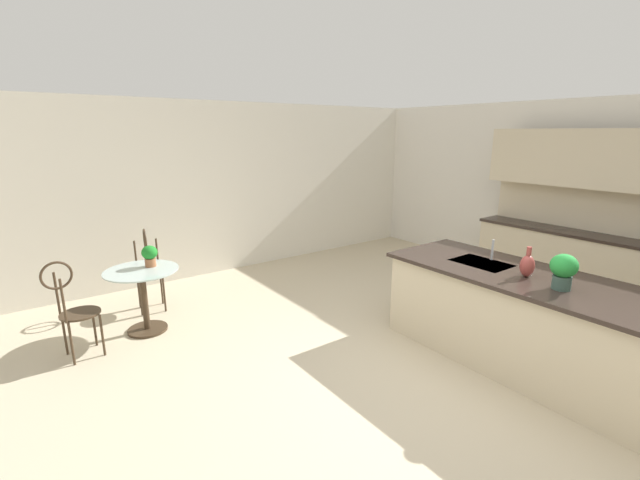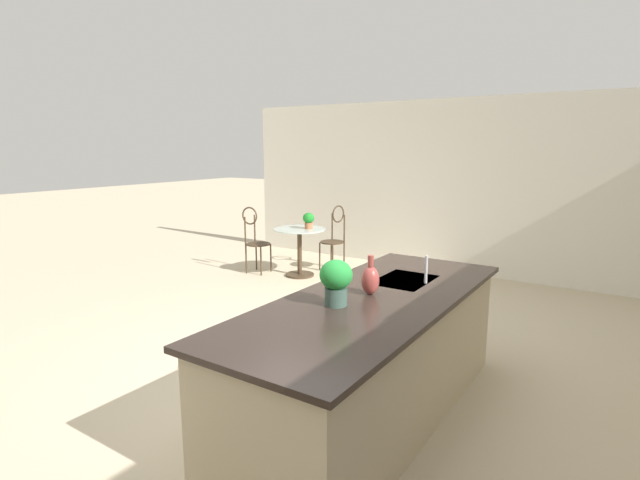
{
  "view_description": "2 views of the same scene",
  "coord_description": "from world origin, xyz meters",
  "views": [
    {
      "loc": [
        2.13,
        -2.98,
        2.24
      ],
      "look_at": [
        -1.33,
        -0.44,
        1.13
      ],
      "focal_mm": 23.71,
      "sensor_mm": 36.0,
      "label": 1
    },
    {
      "loc": [
        3.29,
        2.38,
        1.97
      ],
      "look_at": [
        -0.64,
        -0.22,
        1.07
      ],
      "focal_mm": 27.48,
      "sensor_mm": 36.0,
      "label": 2
    }
  ],
  "objects": [
    {
      "name": "upper_cabinet_run",
      "position": [
        -0.4,
        3.18,
        1.9
      ],
      "size": [
        2.4,
        0.36,
        0.76
      ],
      "color": "beige",
      "rests_on": "back_counter_run"
    },
    {
      "name": "bistro_table",
      "position": [
        -2.67,
        -1.94,
        0.45
      ],
      "size": [
        0.8,
        0.8,
        0.74
      ],
      "color": "#3D2D1E",
      "rests_on": "ground"
    },
    {
      "name": "wall_back",
      "position": [
        0.0,
        3.66,
        1.35
      ],
      "size": [
        9.0,
        0.12,
        2.7
      ],
      "primitive_type": "cube",
      "color": "silver",
      "rests_on": "ground"
    },
    {
      "name": "back_counter_run",
      "position": [
        -0.4,
        3.21,
        0.49
      ],
      "size": [
        2.44,
        0.64,
        1.52
      ],
      "color": "beige",
      "rests_on": "ground"
    },
    {
      "name": "potted_plant_on_table",
      "position": [
        -2.74,
        -1.82,
        0.88
      ],
      "size": [
        0.17,
        0.17,
        0.25
      ],
      "color": "#9E603D",
      "rests_on": "bistro_table"
    },
    {
      "name": "chair_by_island",
      "position": [
        -2.47,
        -2.66,
        0.57
      ],
      "size": [
        0.42,
        0.5,
        1.04
      ],
      "color": "#3D2D1E",
      "rests_on": "ground"
    },
    {
      "name": "chair_near_window",
      "position": [
        -3.31,
        -1.71,
        0.57
      ],
      "size": [
        0.51,
        0.44,
        1.04
      ],
      "color": "#3D2D1E",
      "rests_on": "ground"
    },
    {
      "name": "ground_plane",
      "position": [
        0.0,
        0.0,
        0.0
      ],
      "size": [
        40.0,
        40.0,
        0.0
      ],
      "primitive_type": "plane",
      "color": "beige"
    },
    {
      "name": "vase_on_counter",
      "position": [
        0.25,
        0.8,
        1.03
      ],
      "size": [
        0.13,
        0.13,
        0.29
      ],
      "color": "#993D38",
      "rests_on": "kitchen_island"
    },
    {
      "name": "potted_plant_counter_near",
      "position": [
        0.6,
        0.73,
        1.1
      ],
      "size": [
        0.22,
        0.22,
        0.31
      ],
      "color": "#385147",
      "rests_on": "kitchen_island"
    },
    {
      "name": "kitchen_island",
      "position": [
        0.3,
        0.85,
        0.46
      ],
      "size": [
        2.8,
        1.06,
        0.92
      ],
      "color": "beige",
      "rests_on": "ground"
    },
    {
      "name": "sink_faucet",
      "position": [
        -0.25,
        1.03,
        1.03
      ],
      "size": [
        0.02,
        0.02,
        0.22
      ],
      "primitive_type": "cylinder",
      "color": "#B2B5BA",
      "rests_on": "kitchen_island"
    },
    {
      "name": "wall_left_window",
      "position": [
        -4.26,
        0.0,
        1.35
      ],
      "size": [
        0.12,
        7.8,
        2.7
      ],
      "primitive_type": "cube",
      "color": "silver",
      "rests_on": "ground"
    }
  ]
}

